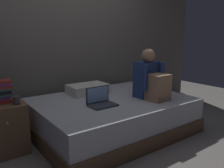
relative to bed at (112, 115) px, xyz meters
name	(u,v)px	position (x,y,z in m)	size (l,w,h in m)	color
ground_plane	(113,143)	(-0.20, -0.30, -0.23)	(8.00, 8.00, 0.00)	gray
wall_back	(66,31)	(-0.20, 0.90, 1.12)	(5.60, 0.10, 2.70)	slate
bed	(112,115)	(0.00, 0.00, 0.00)	(2.00, 1.50, 0.46)	brown
nightstand	(4,128)	(-1.30, 0.24, 0.05)	(0.44, 0.46, 0.56)	brown
person_sitting	(151,80)	(0.43, -0.28, 0.48)	(0.39, 0.44, 0.66)	navy
laptop	(101,101)	(-0.28, -0.17, 0.29)	(0.32, 0.23, 0.22)	#333842
pillow	(88,89)	(-0.10, 0.45, 0.30)	(0.56, 0.36, 0.13)	silver
book_stack	(0,92)	(-1.30, 0.28, 0.46)	(0.23, 0.17, 0.25)	#9E2D28
mug	(16,100)	(-1.17, 0.12, 0.38)	(0.08, 0.08, 0.09)	#3D3D42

